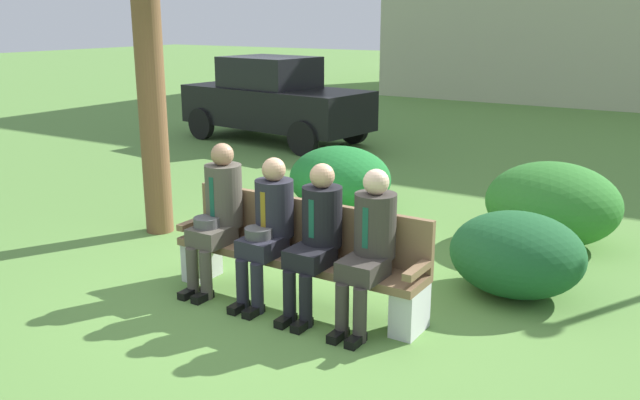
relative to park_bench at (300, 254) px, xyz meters
The scene contains 10 objects.
ground_plane 0.45m from the park_bench, 151.11° to the left, with size 80.00×80.00×0.00m, color #5B8B3E.
park_bench is the anchor object (origin of this frame).
seated_man_leftmost 0.88m from the park_bench, behind, with size 0.34×0.72×1.35m.
seated_man_centerleft 0.39m from the park_bench, 149.71° to the right, with size 0.34×0.72×1.28m.
seated_man_centerright 0.41m from the park_bench, 26.78° to the right, with size 0.34×0.72×1.29m.
seated_man_rightmost 0.83m from the park_bench, ahead, with size 0.34×0.72×1.30m.
shrub_near_bench 3.16m from the park_bench, 61.72° to the left, with size 1.47×1.34×0.92m, color #2F782A.
shrub_mid_lawn 2.92m from the park_bench, 113.50° to the left, with size 1.35×1.23×0.84m, color #1F762F.
shrub_far_lawn 1.97m from the park_bench, 36.60° to the left, with size 1.21×1.11×0.76m, color #1B5329.
parked_car_near 7.94m from the park_bench, 127.44° to the left, with size 4.05×2.08×1.68m.
Camera 1 is at (3.23, -4.69, 2.47)m, focal length 37.76 mm.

